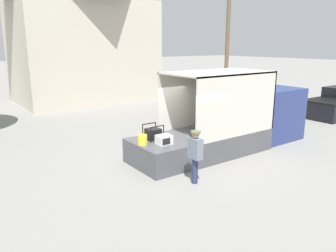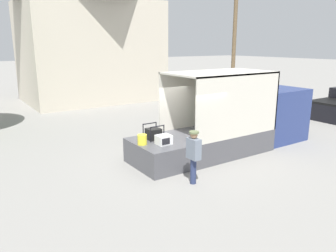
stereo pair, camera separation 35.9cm
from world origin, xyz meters
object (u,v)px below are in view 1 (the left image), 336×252
object	(u,v)px
portable_generator	(154,134)
orange_bucket	(142,140)
box_truck	(247,121)
worker_person	(195,152)
microwave	(164,140)
utility_pole	(227,40)

from	to	relation	value
portable_generator	orange_bucket	world-z (taller)	portable_generator
box_truck	worker_person	distance (m)	4.72
microwave	worker_person	distance (m)	1.51
microwave	worker_person	bearing A→B (deg)	-87.35
portable_generator	orange_bucket	size ratio (longest dim) A/B	1.69
box_truck	orange_bucket	world-z (taller)	box_truck
box_truck	microwave	bearing A→B (deg)	-175.55
box_truck	microwave	world-z (taller)	box_truck
box_truck	portable_generator	size ratio (longest dim) A/B	11.17
box_truck	orange_bucket	size ratio (longest dim) A/B	18.85
box_truck	microwave	size ratio (longest dim) A/B	13.39
box_truck	portable_generator	distance (m)	4.38
microwave	worker_person	xyz separation A→B (m)	(0.07, -1.51, -0.02)
orange_bucket	worker_person	size ratio (longest dim) A/B	0.21
box_truck	worker_person	size ratio (longest dim) A/B	3.90
microwave	portable_generator	xyz separation A→B (m)	(0.04, 0.68, 0.05)
box_truck	utility_pole	distance (m)	11.59
box_truck	utility_pole	xyz separation A→B (m)	(7.25, 8.40, 3.34)
orange_bucket	worker_person	distance (m)	1.99
portable_generator	utility_pole	distance (m)	14.51
microwave	worker_person	world-z (taller)	worker_person
worker_person	utility_pole	bearing A→B (deg)	41.48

